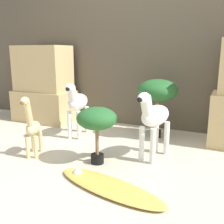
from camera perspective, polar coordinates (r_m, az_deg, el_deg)
ground_plane at (r=2.33m, az=-6.28°, el=-12.08°), size 14.00×14.00×0.00m
wall_back at (r=3.51m, az=6.61°, el=14.77°), size 6.40×0.08×2.20m
rock_pillar_left at (r=3.89m, az=-14.64°, el=5.43°), size 0.86×0.48×1.07m
zebra_right at (r=2.42m, az=9.12°, el=-1.32°), size 0.27×0.52×0.65m
zebra_left at (r=3.08m, az=-7.59°, el=1.77°), size 0.27×0.52×0.65m
giraffe_figurine at (r=2.58m, az=-17.02°, el=-3.07°), size 0.25×0.39×0.61m
potted_palm_front at (r=3.04m, az=9.93°, el=4.45°), size 0.46×0.46×0.68m
potted_palm_back at (r=2.29m, az=-3.32°, el=-1.84°), size 0.36×0.36×0.52m
surfboard at (r=1.99m, az=-0.88°, el=-15.79°), size 0.97×0.48×0.09m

